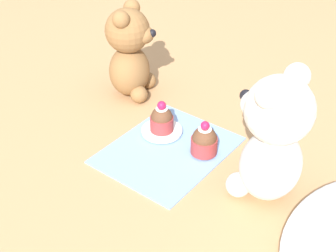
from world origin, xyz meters
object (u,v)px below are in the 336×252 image
at_px(teddy_bear_tan, 130,52).
at_px(cupcake_near_tan_bear, 162,119).
at_px(cupcake_near_cream_bear, 204,141).
at_px(saucer_plate, 162,131).
at_px(teddy_bear_cream, 273,138).

distance_m(teddy_bear_tan, cupcake_near_tan_bear, 0.18).
height_order(cupcake_near_cream_bear, cupcake_near_tan_bear, cupcake_near_tan_bear).
bearing_deg(saucer_plate, teddy_bear_cream, 84.04).
xyz_separation_m(teddy_bear_tan, cupcake_near_tan_bear, (0.08, 0.15, -0.07)).
bearing_deg(teddy_bear_tan, teddy_bear_cream, -128.19).
distance_m(teddy_bear_cream, teddy_bear_tan, 0.40).
bearing_deg(teddy_bear_tan, saucer_plate, -141.44).
xyz_separation_m(teddy_bear_tan, cupcake_near_cream_bear, (0.09, 0.25, -0.07)).
bearing_deg(cupcake_near_tan_bear, teddy_bear_tan, -118.68).
relative_size(cupcake_near_cream_bear, cupcake_near_tan_bear, 1.05).
xyz_separation_m(cupcake_near_cream_bear, cupcake_near_tan_bear, (-0.00, -0.10, 0.00)).
xyz_separation_m(teddy_bear_cream, saucer_plate, (-0.02, -0.24, -0.10)).
distance_m(saucer_plate, cupcake_near_tan_bear, 0.03).
height_order(teddy_bear_cream, teddy_bear_tan, teddy_bear_cream).
distance_m(teddy_bear_tan, cupcake_near_cream_bear, 0.27).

